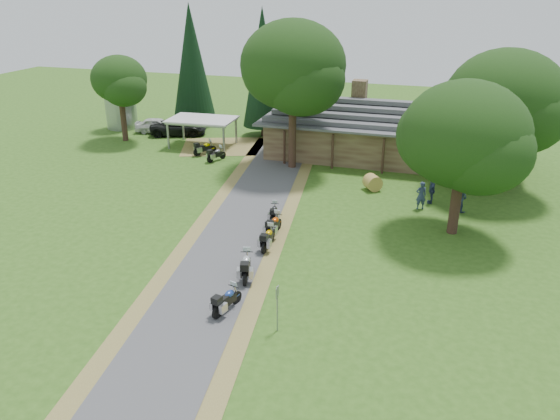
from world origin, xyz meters
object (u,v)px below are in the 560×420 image
(motorcycle_row_a, at_px, (227,299))
(lodge, at_px, (391,129))
(motorcycle_row_b, at_px, (246,265))
(hay_bale, at_px, (373,182))
(silo, at_px, (120,97))
(motorcycle_carport_a, at_px, (205,147))
(car_dark_suv, at_px, (178,124))
(motorcycle_row_e, at_px, (274,212))
(motorcycle_carport_b, at_px, (216,154))
(car_white_sedan, at_px, (157,123))
(motorcycle_row_d, at_px, (274,224))
(motorcycle_row_c, at_px, (268,237))
(carport, at_px, (203,132))

(motorcycle_row_a, bearing_deg, lodge, 5.63)
(lodge, distance_m, motorcycle_row_b, 23.42)
(motorcycle_row_a, height_order, hay_bale, motorcycle_row_a)
(silo, bearing_deg, motorcycle_carport_a, -27.00)
(car_dark_suv, xyz_separation_m, motorcycle_row_e, (15.33, -16.93, -0.54))
(silo, height_order, motorcycle_carport_b, silo)
(car_white_sedan, xyz_separation_m, motorcycle_row_a, (18.83, -27.46, -0.30))
(motorcycle_carport_a, bearing_deg, car_dark_suv, 82.23)
(motorcycle_row_a, distance_m, motorcycle_row_d, 8.37)
(motorcycle_row_c, distance_m, motorcycle_row_d, 1.73)
(carport, xyz_separation_m, motorcycle_row_d, (12.05, -16.10, -0.59))
(motorcycle_row_a, height_order, motorcycle_row_d, motorcycle_row_d)
(motorcycle_carport_a, distance_m, hay_bale, 15.79)
(motorcycle_row_b, distance_m, motorcycle_row_d, 5.23)
(motorcycle_row_d, xyz_separation_m, motorcycle_carport_a, (-10.75, 13.64, -0.02))
(motorcycle_row_d, distance_m, motorcycle_row_e, 2.10)
(motorcycle_row_b, distance_m, hay_bale, 15.12)
(motorcycle_row_c, bearing_deg, motorcycle_row_b, 178.86)
(car_white_sedan, xyz_separation_m, motorcycle_row_b, (18.58, -24.33, -0.22))
(motorcycle_row_d, xyz_separation_m, motorcycle_carport_b, (-9.09, 12.34, -0.06))
(motorcycle_row_a, distance_m, motorcycle_row_e, 10.41)
(car_white_sedan, relative_size, motorcycle_row_c, 2.95)
(car_dark_suv, bearing_deg, motorcycle_row_d, -160.10)
(car_white_sedan, height_order, motorcycle_carport_b, car_white_sedan)
(car_white_sedan, height_order, motorcycle_row_d, car_white_sedan)
(motorcycle_carport_b, bearing_deg, hay_bale, -78.61)
(motorcycle_carport_b, bearing_deg, motorcycle_row_b, -127.98)
(motorcycle_row_b, relative_size, hay_bale, 1.81)
(motorcycle_row_e, distance_m, hay_bale, 8.89)
(motorcycle_row_c, bearing_deg, motorcycle_carport_a, 33.95)
(motorcycle_carport_b, bearing_deg, car_dark_suv, 70.39)
(lodge, bearing_deg, car_white_sedan, 176.54)
(silo, bearing_deg, lodge, -4.32)
(car_dark_suv, relative_size, motorcycle_carport_a, 3.05)
(car_dark_suv, relative_size, motorcycle_row_e, 3.46)
(car_white_sedan, distance_m, motorcycle_row_c, 27.90)
(motorcycle_carport_a, xyz_separation_m, hay_bale, (15.17, -4.36, -0.09))
(lodge, height_order, silo, silo)
(car_white_sedan, relative_size, motorcycle_carport_a, 2.89)
(car_dark_suv, height_order, motorcycle_row_a, car_dark_suv)
(motorcycle_row_e, bearing_deg, car_dark_suv, 30.42)
(motorcycle_row_a, xyz_separation_m, motorcycle_row_c, (-0.27, 6.64, 0.02))
(motorcycle_row_c, height_order, motorcycle_carport_b, motorcycle_row_c)
(lodge, bearing_deg, car_dark_suv, 176.63)
(motorcycle_row_a, relative_size, motorcycle_carport_a, 0.95)
(motorcycle_carport_b, bearing_deg, motorcycle_row_c, -122.46)
(carport, height_order, motorcycle_row_d, carport)
(motorcycle_row_a, relative_size, motorcycle_row_c, 0.97)
(lodge, xyz_separation_m, carport, (-16.64, -1.61, -1.18))
(silo, bearing_deg, motorcycle_row_c, -43.10)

